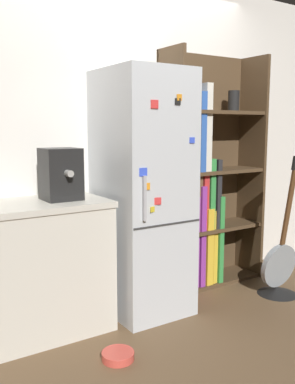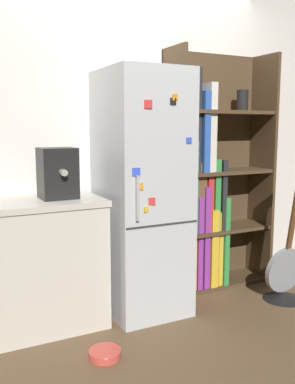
{
  "view_description": "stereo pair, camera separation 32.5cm",
  "coord_description": "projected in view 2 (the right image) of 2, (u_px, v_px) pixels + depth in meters",
  "views": [
    {
      "loc": [
        -1.68,
        -2.55,
        1.39
      ],
      "look_at": [
        0.07,
        0.15,
        0.9
      ],
      "focal_mm": 40.0,
      "sensor_mm": 36.0,
      "label": 1
    },
    {
      "loc": [
        -1.4,
        -2.71,
        1.39
      ],
      "look_at": [
        0.07,
        0.15,
        0.9
      ],
      "focal_mm": 40.0,
      "sensor_mm": 36.0,
      "label": 2
    }
  ],
  "objects": [
    {
      "name": "kitchen_counter",
      "position": [
        40.0,
        263.0,
        2.96
      ],
      "size": [
        0.85,
        0.58,
        0.9
      ],
      "color": "beige",
      "rests_on": "ground_plane"
    },
    {
      "name": "wall_back",
      "position": [
        122.0,
        138.0,
        3.45
      ],
      "size": [
        8.0,
        0.05,
        2.6
      ],
      "color": "white",
      "rests_on": "ground_plane"
    },
    {
      "name": "espresso_machine",
      "position": [
        58.0,
        173.0,
        2.92
      ],
      "size": [
        0.24,
        0.29,
        0.35
      ],
      "color": "black",
      "rests_on": "kitchen_counter"
    },
    {
      "name": "refrigerator",
      "position": [
        141.0,
        193.0,
        3.19
      ],
      "size": [
        0.56,
        0.69,
        1.8
      ],
      "color": "silver",
      "rests_on": "ground_plane"
    },
    {
      "name": "bookshelf",
      "position": [
        204.0,
        188.0,
        3.67
      ],
      "size": [
        0.96,
        0.36,
        2.01
      ],
      "color": "#4C3823",
      "rests_on": "ground_plane"
    },
    {
      "name": "ground_plane",
      "position": [
        149.0,
        313.0,
        3.22
      ],
      "size": [
        16.0,
        16.0,
        0.0
      ],
      "primitive_type": "plane",
      "color": "brown"
    },
    {
      "name": "guitar",
      "position": [
        285.0,
        279.0,
        3.45
      ],
      "size": [
        0.37,
        0.34,
        1.17
      ],
      "color": "black",
      "rests_on": "ground_plane"
    },
    {
      "name": "pet_bowl",
      "position": [
        105.0,
        353.0,
        2.59
      ],
      "size": [
        0.2,
        0.2,
        0.05
      ],
      "color": "#D84C3F",
      "rests_on": "ground_plane"
    }
  ]
}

